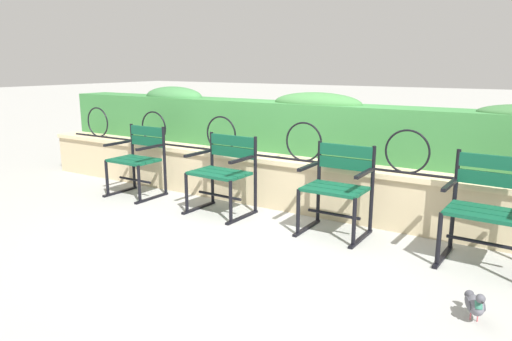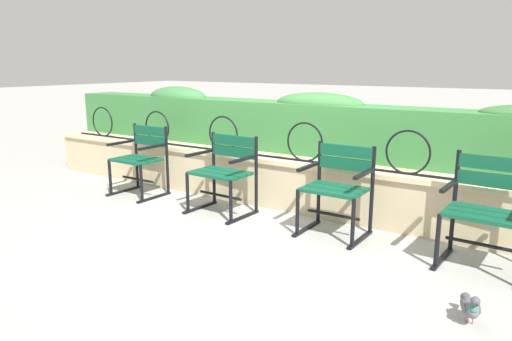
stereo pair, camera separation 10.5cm
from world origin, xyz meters
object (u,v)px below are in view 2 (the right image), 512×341
object	(u,v)px
park_chair_leftmost	(141,157)
park_chair_centre_right	(338,186)
park_chair_rightmost	(489,209)
pigeon_near_chairs	(470,306)
park_chair_centre_left	(225,170)

from	to	relation	value
park_chair_leftmost	park_chair_centre_right	distance (m)	2.55
park_chair_rightmost	pigeon_near_chairs	xyz separation A→B (m)	(0.07, -0.98, -0.36)
park_chair_leftmost	park_chair_centre_right	xyz separation A→B (m)	(2.55, 0.04, -0.00)
park_chair_centre_right	park_chair_rightmost	size ratio (longest dim) A/B	0.95
park_chair_leftmost	pigeon_near_chairs	size ratio (longest dim) A/B	2.95
park_chair_centre_right	park_chair_rightmost	xyz separation A→B (m)	(1.28, -0.05, 0.01)
park_chair_centre_left	park_chair_rightmost	world-z (taller)	park_chair_rightmost
park_chair_rightmost	pigeon_near_chairs	bearing A→B (deg)	-85.77
park_chair_centre_right	park_chair_centre_left	bearing A→B (deg)	-177.68
pigeon_near_chairs	park_chair_centre_left	bearing A→B (deg)	159.66
park_chair_centre_left	park_chair_centre_right	bearing A→B (deg)	2.32
pigeon_near_chairs	park_chair_rightmost	bearing A→B (deg)	94.23
park_chair_centre_left	park_chair_leftmost	bearing A→B (deg)	179.35
park_chair_centre_right	pigeon_near_chairs	world-z (taller)	park_chair_centre_right
park_chair_leftmost	park_chair_rightmost	size ratio (longest dim) A/B	0.95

